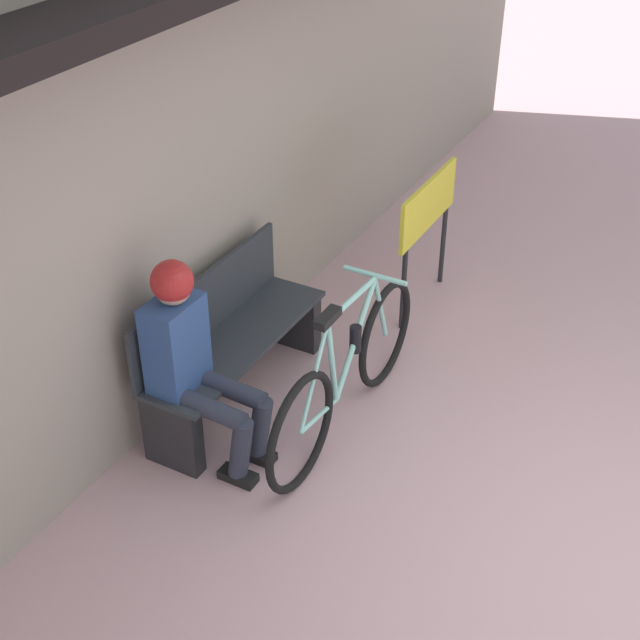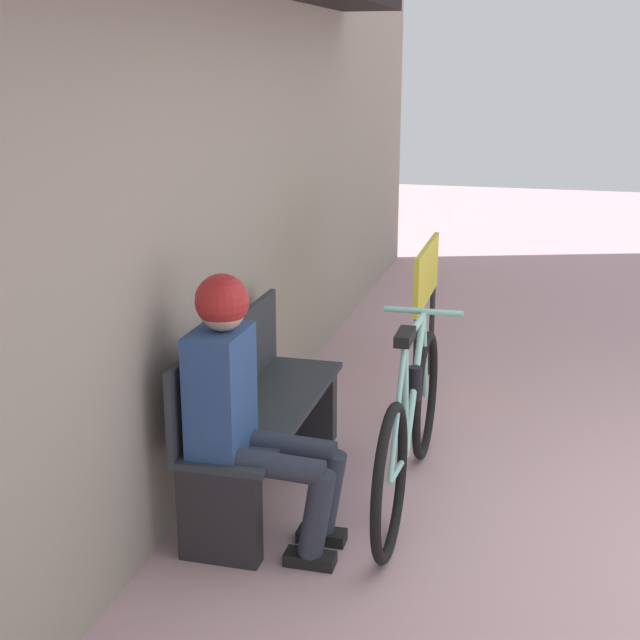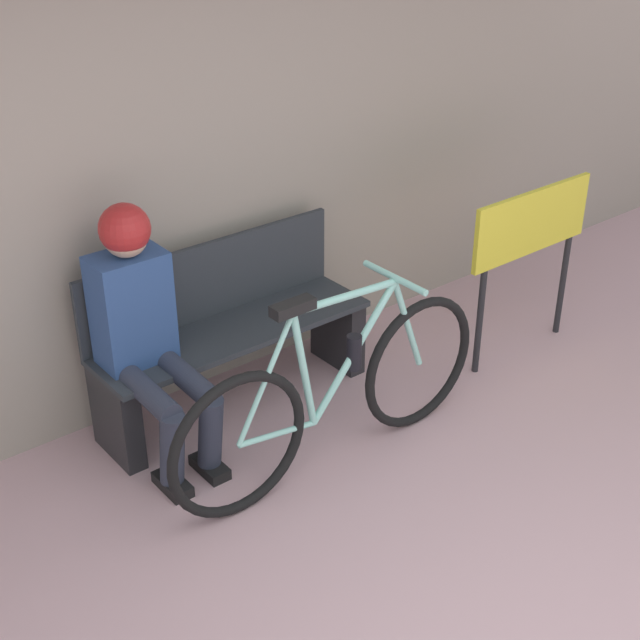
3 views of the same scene
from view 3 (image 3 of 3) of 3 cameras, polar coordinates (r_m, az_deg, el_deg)
The scene contains 5 objects.
storefront_wall at distance 4.14m, azimuth -13.86°, elevation 14.36°, with size 12.00×0.56×3.20m.
park_bench_near at distance 4.54m, azimuth -5.86°, elevation -0.98°, with size 1.46×0.42×0.86m.
bicycle at distance 4.08m, azimuth 1.01°, elevation -4.82°, with size 1.77×0.40×0.94m.
person_seated at distance 4.08m, azimuth -11.26°, elevation -0.00°, with size 0.34×0.65×1.24m.
signboard at distance 4.97m, azimuth 13.35°, elevation 5.37°, with size 0.89×0.04×0.98m.
Camera 3 is at (-1.71, -0.77, 2.63)m, focal length 50.00 mm.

